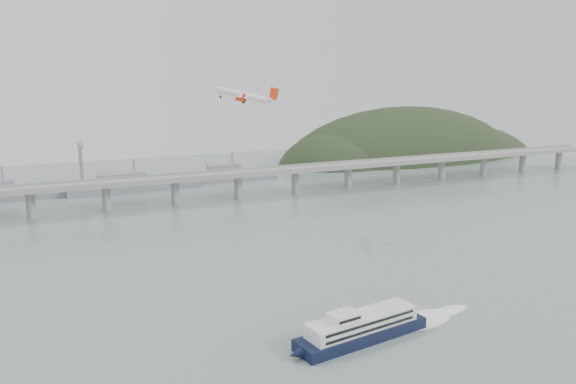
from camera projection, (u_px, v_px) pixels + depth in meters
name	position (u px, v px, depth m)	size (l,w,h in m)	color
ground	(336.00, 291.00, 259.58)	(900.00, 900.00, 0.00)	slate
bridge	(212.00, 179.00, 434.54)	(800.00, 22.00, 23.90)	gray
headland	(413.00, 172.00, 672.46)	(365.00, 155.00, 156.00)	#1F2E1A
ferry	(362.00, 328.00, 212.07)	(90.36, 25.49, 17.09)	black
airliner	(245.00, 96.00, 319.36)	(35.66, 33.81, 11.65)	white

